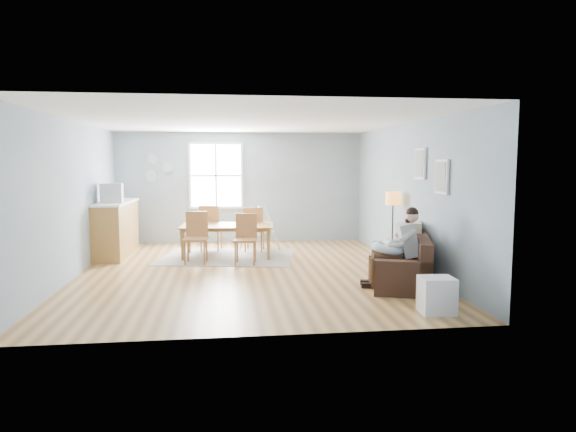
{
  "coord_description": "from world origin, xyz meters",
  "views": [
    {
      "loc": [
        -0.44,
        -9.18,
        1.98
      ],
      "look_at": [
        0.74,
        0.04,
        1.0
      ],
      "focal_mm": 32.0,
      "sensor_mm": 36.0,
      "label": 1
    }
  ],
  "objects": [
    {
      "name": "room",
      "position": [
        0.0,
        0.0,
        2.42
      ],
      "size": [
        8.4,
        9.4,
        3.9
      ],
      "color": "brown"
    },
    {
      "name": "beige_pillow",
      "position": [
        2.86,
        -0.81,
        0.72
      ],
      "size": [
        0.27,
        0.49,
        0.47
      ],
      "primitive_type": "cube",
      "rotation": [
        0.0,
        0.0,
        -0.31
      ],
      "color": "tan",
      "rests_on": "sofa"
    },
    {
      "name": "sofa",
      "position": [
        2.5,
        -1.23,
        0.28
      ],
      "size": [
        1.4,
        2.12,
        0.79
      ],
      "color": "black",
      "rests_on": "room"
    },
    {
      "name": "infant",
      "position": [
        2.17,
        -1.38,
        0.69
      ],
      "size": [
        0.14,
        0.34,
        0.13
      ],
      "color": "silver",
      "rests_on": "nursing_pillow"
    },
    {
      "name": "nursing_pillow",
      "position": [
        2.16,
        -1.41,
        0.62
      ],
      "size": [
        0.68,
        0.67,
        0.22
      ],
      "primitive_type": "torus",
      "rotation": [
        0.0,
        0.14,
        -0.3
      ],
      "color": "#AABED5",
      "rests_on": "father"
    },
    {
      "name": "father",
      "position": [
        2.3,
        -1.46,
        0.68
      ],
      "size": [
        0.94,
        0.52,
        1.28
      ],
      "color": "#959597",
      "rests_on": "sofa"
    },
    {
      "name": "counter",
      "position": [
        -2.7,
        2.02,
        0.58
      ],
      "size": [
        0.65,
        2.07,
        1.15
      ],
      "color": "olive",
      "rests_on": "room"
    },
    {
      "name": "chair_ne",
      "position": [
        0.23,
        2.07,
        0.57
      ],
      "size": [
        0.53,
        0.53,
        0.99
      ],
      "color": "brown",
      "rests_on": "rug"
    },
    {
      "name": "floor_lamp",
      "position": [
        2.8,
        0.3,
        1.17
      ],
      "size": [
        0.28,
        0.28,
        1.41
      ],
      "color": "black",
      "rests_on": "room"
    },
    {
      "name": "toddler",
      "position": [
        2.49,
        -1.03,
        0.66
      ],
      "size": [
        0.51,
        0.3,
        0.77
      ],
      "color": "white",
      "rests_on": "sofa"
    },
    {
      "name": "dining_table",
      "position": [
        -0.36,
        1.5,
        0.34
      ],
      "size": [
        2.0,
        1.23,
        0.67
      ],
      "primitive_type": "imported",
      "rotation": [
        0.0,
        0.0,
        -0.09
      ],
      "color": "olive",
      "rests_on": "rug"
    },
    {
      "name": "wall_plates",
      "position": [
        -2.0,
        3.47,
        1.83
      ],
      "size": [
        0.67,
        0.02,
        0.66
      ],
      "color": "#899CA4",
      "rests_on": "room"
    },
    {
      "name": "monitor",
      "position": [
        -2.69,
        1.63,
        1.35
      ],
      "size": [
        0.45,
        0.43,
        0.4
      ],
      "color": "#A7A6AB",
      "rests_on": "counter"
    },
    {
      "name": "chair_nw",
      "position": [
        -0.73,
        2.24,
        0.59
      ],
      "size": [
        0.55,
        0.55,
        1.03
      ],
      "color": "brown",
      "rests_on": "rug"
    },
    {
      "name": "storage_cube",
      "position": [
        2.32,
        -2.9,
        0.24
      ],
      "size": [
        0.45,
        0.41,
        0.48
      ],
      "color": "white",
      "rests_on": "room"
    },
    {
      "name": "chair_se",
      "position": [
        -0.0,
        0.76,
        0.56
      ],
      "size": [
        0.5,
        0.5,
        0.98
      ],
      "color": "brown",
      "rests_on": "rug"
    },
    {
      "name": "window",
      "position": [
        -0.6,
        3.46,
        1.65
      ],
      "size": [
        1.32,
        0.08,
        1.62
      ],
      "color": "silver",
      "rests_on": "room"
    },
    {
      "name": "chair_sw",
      "position": [
        -0.97,
        0.93,
        0.58
      ],
      "size": [
        0.49,
        0.49,
        1.01
      ],
      "color": "brown",
      "rests_on": "rug"
    },
    {
      "name": "baby_swing",
      "position": [
        0.38,
        2.56,
        0.43
      ],
      "size": [
        0.97,
        0.98,
        0.95
      ],
      "color": "#A7A6AB",
      "rests_on": "room"
    },
    {
      "name": "rug",
      "position": [
        -0.36,
        1.5,
        0.01
      ],
      "size": [
        3.02,
        2.5,
        0.01
      ],
      "primitive_type": "cube",
      "rotation": [
        0.0,
        0.0,
        -0.18
      ],
      "color": "gray",
      "rests_on": "room"
    },
    {
      "name": "pictures",
      "position": [
        2.97,
        -1.05,
        1.85
      ],
      "size": [
        0.05,
        1.34,
        0.74
      ],
      "color": "silver",
      "rests_on": "room"
    },
    {
      "name": "green_throw",
      "position": [
        2.63,
        -0.59,
        0.5
      ],
      "size": [
        1.07,
        0.98,
        0.04
      ],
      "primitive_type": "cube",
      "rotation": [
        0.0,
        0.0,
        -0.26
      ],
      "color": "#13541E",
      "rests_on": "sofa"
    }
  ]
}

